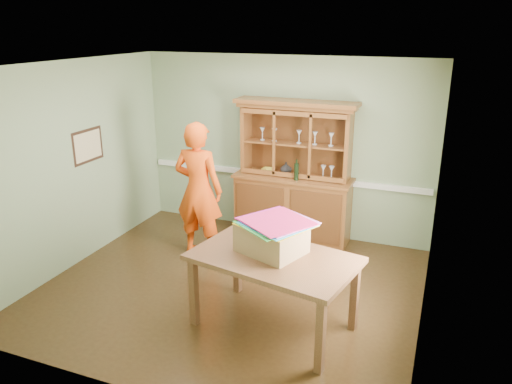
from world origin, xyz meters
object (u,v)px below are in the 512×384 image
at_px(dining_table, 274,265).
at_px(cardboard_box, 271,239).
at_px(person, 198,190).
at_px(china_hutch, 293,192).

bearing_deg(dining_table, cardboard_box, 133.93).
bearing_deg(person, cardboard_box, 139.53).
relative_size(cardboard_box, person, 0.33).
height_order(china_hutch, dining_table, china_hutch).
relative_size(dining_table, cardboard_box, 2.89).
xyz_separation_m(dining_table, cardboard_box, (-0.06, 0.10, 0.25)).
xyz_separation_m(cardboard_box, person, (-1.51, 1.24, -0.04)).
bearing_deg(cardboard_box, china_hutch, 101.48).
bearing_deg(dining_table, person, 150.80).
distance_m(china_hutch, dining_table, 2.41).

